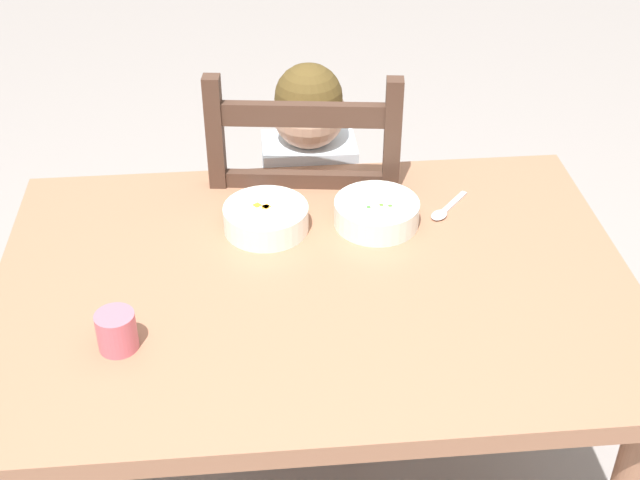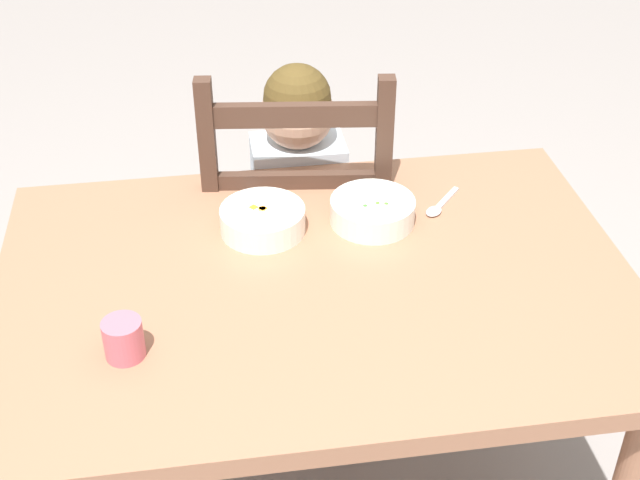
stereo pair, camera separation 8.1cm
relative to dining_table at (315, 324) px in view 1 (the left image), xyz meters
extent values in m
cube|color=#9F6B4E|center=(0.00, 0.00, 0.10)|extent=(1.22, 0.85, 0.04)
cylinder|color=#9F6B4E|center=(-0.53, 0.35, -0.28)|extent=(0.07, 0.07, 0.71)
cylinder|color=#9F6B4E|center=(0.53, 0.35, -0.28)|extent=(0.07, 0.07, 0.71)
cube|color=#483024|center=(0.03, 0.52, -0.19)|extent=(0.47, 0.47, 0.02)
cube|color=#483024|center=(0.24, 0.69, -0.42)|extent=(0.04, 0.04, 0.44)
cube|color=#483024|center=(-0.14, 0.74, -0.42)|extent=(0.04, 0.04, 0.44)
cube|color=#483024|center=(0.19, 0.31, -0.42)|extent=(0.04, 0.04, 0.44)
cube|color=#483024|center=(-0.18, 0.36, -0.42)|extent=(0.04, 0.04, 0.44)
cube|color=#483024|center=(0.19, 0.31, 0.10)|extent=(0.04, 0.04, 0.56)
cube|color=#483024|center=(-0.18, 0.36, 0.10)|extent=(0.04, 0.04, 0.56)
cube|color=#483024|center=(0.00, 0.34, 0.29)|extent=(0.36, 0.07, 0.05)
cube|color=#483024|center=(0.00, 0.34, 0.13)|extent=(0.36, 0.07, 0.05)
cube|color=silver|center=(0.03, 0.49, -0.02)|extent=(0.22, 0.14, 0.32)
sphere|color=#D5A88C|center=(0.03, 0.49, 0.22)|extent=(0.17, 0.17, 0.17)
sphere|color=#523F1C|center=(0.03, 0.49, 0.25)|extent=(0.16, 0.16, 0.16)
cylinder|color=#3F4C72|center=(-0.03, 0.37, -0.41)|extent=(0.07, 0.07, 0.46)
cylinder|color=#3F4C72|center=(0.08, 0.37, -0.41)|extent=(0.07, 0.07, 0.46)
cylinder|color=silver|center=(-0.10, 0.39, 0.06)|extent=(0.06, 0.24, 0.13)
cylinder|color=silver|center=(0.16, 0.39, 0.06)|extent=(0.06, 0.24, 0.13)
cylinder|color=white|center=(0.14, 0.17, 0.14)|extent=(0.18, 0.18, 0.05)
cylinder|color=white|center=(0.14, 0.17, 0.12)|extent=(0.08, 0.08, 0.01)
cylinder|color=#479529|center=(0.14, 0.17, 0.15)|extent=(0.14, 0.14, 0.03)
sphere|color=#409131|center=(0.12, 0.16, 0.16)|extent=(0.01, 0.01, 0.01)
sphere|color=#4B8C2C|center=(0.17, 0.16, 0.16)|extent=(0.01, 0.01, 0.01)
sphere|color=#528928|center=(0.15, 0.16, 0.16)|extent=(0.01, 0.01, 0.01)
cylinder|color=white|center=(-0.09, 0.17, 0.14)|extent=(0.17, 0.17, 0.05)
cylinder|color=white|center=(-0.09, 0.17, 0.12)|extent=(0.08, 0.08, 0.01)
cylinder|color=orange|center=(-0.09, 0.17, 0.15)|extent=(0.14, 0.14, 0.03)
cube|color=orange|center=(-0.08, 0.18, 0.16)|extent=(0.02, 0.02, 0.01)
cube|color=orange|center=(-0.09, 0.17, 0.16)|extent=(0.02, 0.02, 0.01)
cube|color=orange|center=(-0.10, 0.18, 0.16)|extent=(0.02, 0.02, 0.01)
cube|color=silver|center=(0.32, 0.24, 0.12)|extent=(0.07, 0.08, 0.00)
ellipsoid|color=silver|center=(0.28, 0.19, 0.12)|extent=(0.05, 0.05, 0.01)
cylinder|color=#D36375|center=(-0.35, -0.17, 0.15)|extent=(0.07, 0.07, 0.07)
camera|label=1|loc=(-0.11, -1.32, 1.12)|focal=49.02mm
camera|label=2|loc=(-0.19, -1.31, 1.12)|focal=49.02mm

